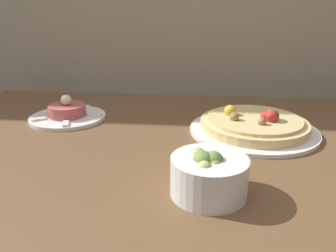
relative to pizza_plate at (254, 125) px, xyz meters
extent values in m
cube|color=brown|center=(-0.22, -0.07, -0.04)|extent=(1.37, 0.87, 0.03)
cylinder|color=brown|center=(-0.84, 0.31, -0.43)|extent=(0.06, 0.06, 0.75)
cylinder|color=white|center=(0.00, 0.00, -0.01)|extent=(0.33, 0.33, 0.01)
cylinder|color=#E5C17F|center=(0.00, 0.00, 0.00)|extent=(0.27, 0.27, 0.02)
cylinder|color=#E0C684|center=(0.00, 0.00, 0.02)|extent=(0.24, 0.24, 0.01)
sphere|color=#B22D23|center=(0.04, -0.02, 0.03)|extent=(0.04, 0.04, 0.04)
sphere|color=#387F33|center=(0.04, -0.01, 0.03)|extent=(0.03, 0.03, 0.03)
sphere|color=#B22D23|center=(0.03, -0.01, 0.03)|extent=(0.03, 0.03, 0.03)
sphere|color=#997047|center=(0.01, -0.05, 0.03)|extent=(0.02, 0.02, 0.02)
sphere|color=gold|center=(-0.06, 0.02, 0.03)|extent=(0.03, 0.03, 0.03)
sphere|color=#997047|center=(-0.05, -0.02, 0.03)|extent=(0.02, 0.02, 0.02)
cylinder|color=white|center=(-0.52, 0.06, -0.01)|extent=(0.22, 0.22, 0.01)
cylinder|color=#B2514C|center=(-0.52, 0.06, 0.01)|extent=(0.11, 0.11, 0.03)
sphere|color=silver|center=(-0.52, 0.06, 0.04)|extent=(0.03, 0.03, 0.03)
cube|color=white|center=(-0.44, 0.06, -0.01)|extent=(0.04, 0.02, 0.01)
cube|color=white|center=(-0.50, 0.13, -0.01)|extent=(0.03, 0.04, 0.01)
cube|color=white|center=(-0.59, 0.11, -0.01)|extent=(0.04, 0.04, 0.01)
cube|color=white|center=(-0.59, 0.01, -0.01)|extent=(0.04, 0.04, 0.01)
cube|color=white|center=(-0.50, -0.02, -0.01)|extent=(0.03, 0.04, 0.01)
cylinder|color=white|center=(-0.12, -0.31, 0.01)|extent=(0.13, 0.13, 0.07)
sphere|color=#B7BC70|center=(-0.14, -0.29, 0.04)|extent=(0.03, 0.03, 0.03)
sphere|color=#B7BC70|center=(-0.13, -0.34, 0.04)|extent=(0.03, 0.03, 0.03)
sphere|color=#668E42|center=(-0.13, -0.32, 0.04)|extent=(0.04, 0.04, 0.04)
sphere|color=#8EA34C|center=(-0.12, -0.31, 0.04)|extent=(0.02, 0.02, 0.02)
sphere|color=#A3B25B|center=(-0.11, -0.33, 0.04)|extent=(0.02, 0.02, 0.02)
sphere|color=#668E42|center=(-0.12, -0.32, 0.04)|extent=(0.04, 0.04, 0.04)
camera|label=1|loc=(-0.14, -0.81, 0.28)|focal=35.00mm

